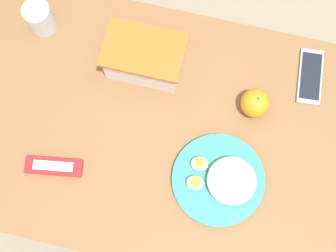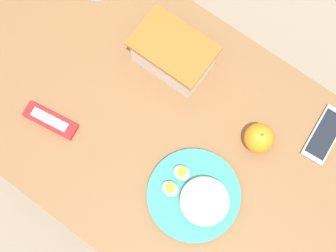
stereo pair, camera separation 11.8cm
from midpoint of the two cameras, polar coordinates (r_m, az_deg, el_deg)
name	(u,v)px [view 2 (the right image)]	position (r m, az deg, el deg)	size (l,w,h in m)	color
ground_plane	(156,165)	(1.93, 0.26, -5.15)	(10.00, 10.00, 0.00)	gray
table	(151,128)	(1.32, 0.37, -0.74)	(1.14, 0.69, 0.73)	brown
food_container	(173,55)	(1.23, 3.36, 8.11)	(0.20, 0.13, 0.11)	white
orange_fruit	(259,138)	(1.20, 13.78, -1.99)	(0.08, 0.08, 0.08)	orange
rice_plate	(197,197)	(1.17, 6.42, -9.12)	(0.23, 0.23, 0.06)	teal
candy_bar	(50,120)	(1.23, -11.56, 0.13)	(0.15, 0.07, 0.02)	red
cell_phone	(325,135)	(1.29, 21.06, -1.50)	(0.07, 0.16, 0.01)	#ADADB2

